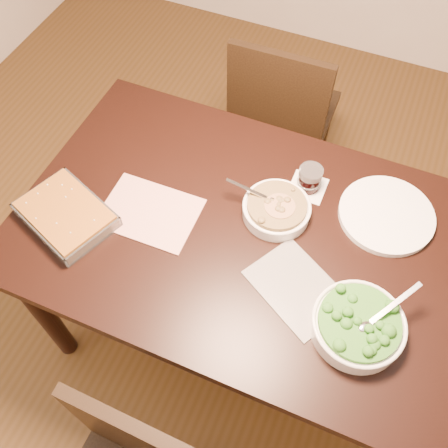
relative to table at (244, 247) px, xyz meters
name	(u,v)px	position (x,y,z in m)	size (l,w,h in m)	color
ground	(239,324)	(0.00, 0.00, -0.65)	(4.00, 4.00, 0.00)	#4A3215
table	(244,247)	(0.00, 0.00, 0.00)	(1.40, 0.90, 0.75)	black
magazine_a	(150,212)	(-0.30, -0.05, 0.10)	(0.30, 0.22, 0.01)	#B43B33
magazine_b	(297,288)	(0.21, -0.12, 0.10)	(0.27, 0.19, 0.00)	#292830
coaster	(308,187)	(0.13, 0.23, 0.10)	(0.11, 0.11, 0.00)	white
stew_bowl	(277,209)	(0.07, 0.09, 0.12)	(0.24, 0.21, 0.08)	white
broccoli_bowl	(358,325)	(0.39, -0.18, 0.13)	(0.25, 0.26, 0.10)	white
baking_dish	(66,215)	(-0.52, -0.17, 0.12)	(0.34, 0.30, 0.05)	silver
wine_tumbler	(310,178)	(0.13, 0.23, 0.14)	(0.08, 0.08, 0.09)	black
dinner_plate	(386,215)	(0.38, 0.22, 0.11)	(0.29, 0.29, 0.02)	white
chair_far	(281,113)	(-0.13, 0.78, -0.17)	(0.42, 0.42, 0.88)	black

